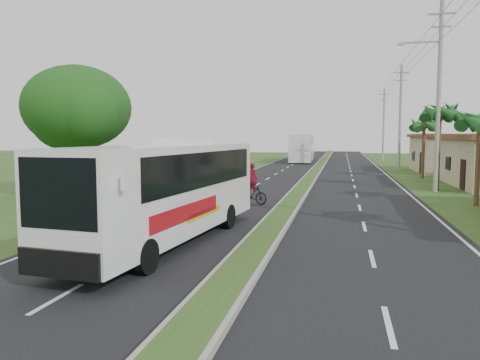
# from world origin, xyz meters

# --- Properties ---
(ground) EXTENTS (180.00, 180.00, 0.00)m
(ground) POSITION_xyz_m (0.00, 0.00, 0.00)
(ground) COLOR #224C1C
(ground) RESTS_ON ground
(road_asphalt) EXTENTS (14.00, 160.00, 0.02)m
(road_asphalt) POSITION_xyz_m (0.00, 20.00, 0.01)
(road_asphalt) COLOR black
(road_asphalt) RESTS_ON ground
(median_strip) EXTENTS (1.20, 160.00, 0.18)m
(median_strip) POSITION_xyz_m (0.00, 20.00, 0.10)
(median_strip) COLOR gray
(median_strip) RESTS_ON ground
(lane_edge_left) EXTENTS (0.12, 160.00, 0.01)m
(lane_edge_left) POSITION_xyz_m (-6.70, 20.00, 0.00)
(lane_edge_left) COLOR silver
(lane_edge_left) RESTS_ON ground
(lane_edge_right) EXTENTS (0.12, 160.00, 0.01)m
(lane_edge_right) POSITION_xyz_m (6.70, 20.00, 0.00)
(lane_edge_right) COLOR silver
(lane_edge_right) RESTS_ON ground
(shop_far) EXTENTS (8.60, 11.60, 3.82)m
(shop_far) POSITION_xyz_m (14.00, 36.00, 1.93)
(shop_far) COLOR #9F836C
(shop_far) RESTS_ON ground
(palm_verge_b) EXTENTS (2.40, 2.40, 5.05)m
(palm_verge_b) POSITION_xyz_m (9.40, 12.00, 4.36)
(palm_verge_b) COLOR #473321
(palm_verge_b) RESTS_ON ground
(palm_verge_c) EXTENTS (2.40, 2.40, 5.85)m
(palm_verge_c) POSITION_xyz_m (8.80, 19.00, 5.12)
(palm_verge_c) COLOR #473321
(palm_verge_c) RESTS_ON ground
(palm_verge_d) EXTENTS (2.40, 2.40, 5.25)m
(palm_verge_d) POSITION_xyz_m (9.30, 28.00, 4.55)
(palm_verge_d) COLOR #473321
(palm_verge_d) RESTS_ON ground
(shade_tree) EXTENTS (6.30, 6.00, 7.54)m
(shade_tree) POSITION_xyz_m (-12.11, 10.02, 5.03)
(shade_tree) COLOR #473321
(shade_tree) RESTS_ON ground
(utility_pole_b) EXTENTS (3.20, 0.28, 12.00)m
(utility_pole_b) POSITION_xyz_m (8.47, 18.00, 6.26)
(utility_pole_b) COLOR gray
(utility_pole_b) RESTS_ON ground
(utility_pole_c) EXTENTS (1.60, 0.28, 11.00)m
(utility_pole_c) POSITION_xyz_m (8.50, 38.00, 5.67)
(utility_pole_c) COLOR gray
(utility_pole_c) RESTS_ON ground
(utility_pole_d) EXTENTS (1.60, 0.28, 10.50)m
(utility_pole_d) POSITION_xyz_m (8.50, 58.00, 5.42)
(utility_pole_d) COLOR gray
(utility_pole_d) RESTS_ON ground
(coach_bus_main) EXTENTS (3.38, 11.15, 3.55)m
(coach_bus_main) POSITION_xyz_m (-3.02, 0.76, 1.95)
(coach_bus_main) COLOR white
(coach_bus_main) RESTS_ON ground
(coach_bus_far) EXTENTS (3.25, 13.29, 3.85)m
(coach_bus_far) POSITION_xyz_m (-2.89, 52.75, 2.18)
(coach_bus_far) COLOR silver
(coach_bus_far) RESTS_ON ground
(motorcyclist) EXTENTS (1.81, 1.06, 2.19)m
(motorcyclist) POSITION_xyz_m (-2.00, 10.06, 0.78)
(motorcyclist) COLOR black
(motorcyclist) RESTS_ON ground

